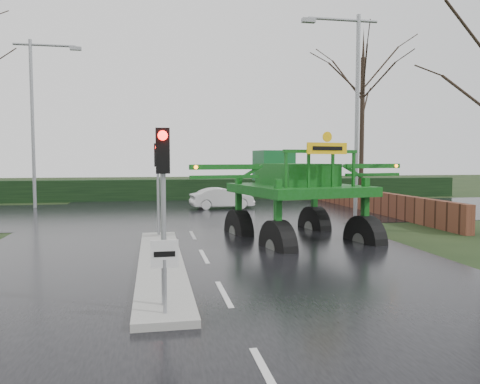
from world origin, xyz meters
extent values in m
plane|color=black|center=(0.00, 0.00, 0.00)|extent=(140.00, 140.00, 0.00)
cube|color=black|center=(0.00, 10.00, 0.00)|extent=(14.00, 80.00, 0.02)
cube|color=black|center=(0.00, 16.00, 0.01)|extent=(80.00, 12.00, 0.02)
cube|color=gray|center=(-1.30, 3.00, 0.09)|extent=(1.20, 10.00, 0.16)
cube|color=black|center=(0.00, 24.00, 0.75)|extent=(44.00, 0.90, 1.50)
cube|color=#592D1E|center=(10.50, 16.00, 0.60)|extent=(0.40, 20.00, 1.20)
cylinder|color=gray|center=(-1.30, -1.50, 0.65)|extent=(0.07, 0.07, 1.00)
cube|color=silver|center=(-1.30, -1.50, 1.25)|extent=(0.50, 0.04, 0.50)
cube|color=black|center=(-1.30, -1.52, 1.25)|extent=(0.38, 0.01, 0.10)
cylinder|color=gray|center=(-1.30, -1.00, 1.75)|extent=(0.10, 0.10, 3.50)
cube|color=black|center=(-1.30, -1.00, 3.10)|extent=(0.26, 0.22, 0.85)
sphere|color=#FF0C07|center=(-1.30, -1.13, 3.38)|extent=(0.18, 0.18, 0.18)
cylinder|color=gray|center=(-1.30, 7.50, 1.75)|extent=(0.10, 0.10, 3.50)
cube|color=black|center=(-1.30, 7.50, 3.10)|extent=(0.26, 0.22, 0.85)
sphere|color=#FF0C07|center=(-1.30, 7.37, 3.38)|extent=(0.18, 0.18, 0.18)
cylinder|color=gray|center=(6.50, 20.00, 1.75)|extent=(0.10, 0.10, 3.50)
cube|color=black|center=(6.50, 20.00, 3.10)|extent=(0.26, 0.22, 0.85)
sphere|color=#FF0C07|center=(6.50, 20.13, 3.38)|extent=(0.18, 0.18, 0.18)
cylinder|color=gray|center=(8.50, 12.00, 5.00)|extent=(0.20, 0.20, 10.00)
cylinder|color=gray|center=(7.70, 12.00, 9.70)|extent=(3.52, 0.14, 0.14)
cube|color=gray|center=(5.94, 12.00, 9.58)|extent=(0.65, 0.30, 0.20)
cylinder|color=gray|center=(-8.50, 20.00, 5.00)|extent=(0.20, 0.20, 10.00)
cylinder|color=gray|center=(-7.70, 20.00, 9.70)|extent=(3.52, 0.14, 0.14)
cube|color=gray|center=(-5.94, 20.00, 9.58)|extent=(0.65, 0.30, 0.20)
cylinder|color=black|center=(13.00, 21.00, 5.00)|extent=(0.32, 0.32, 10.00)
cone|color=black|center=(13.00, 21.00, 10.80)|extent=(0.24, 0.24, 2.50)
cylinder|color=black|center=(0.48, 6.16, 0.96)|extent=(0.90, 1.98, 1.92)
cylinder|color=#595B56|center=(0.48, 6.16, 0.96)|extent=(0.69, 0.77, 0.67)
cube|color=#0D4D0E|center=(0.48, 6.16, 2.16)|extent=(0.25, 0.25, 2.20)
cylinder|color=black|center=(3.86, 6.84, 0.96)|extent=(0.90, 1.98, 1.92)
cylinder|color=#595B56|center=(3.86, 6.84, 0.96)|extent=(0.69, 0.77, 0.67)
cube|color=#0D4D0E|center=(3.86, 6.84, 2.16)|extent=(0.25, 0.25, 2.20)
cylinder|color=black|center=(1.16, 2.77, 0.96)|extent=(0.90, 1.98, 1.92)
cylinder|color=#595B56|center=(1.16, 2.77, 0.96)|extent=(0.69, 0.77, 0.67)
cube|color=#0D4D0E|center=(1.16, 2.77, 2.16)|extent=(0.25, 0.25, 2.20)
cylinder|color=black|center=(4.55, 3.45, 0.96)|extent=(0.90, 1.98, 1.92)
cylinder|color=#595B56|center=(4.55, 3.45, 0.96)|extent=(0.69, 0.77, 0.67)
cube|color=#0D4D0E|center=(4.55, 3.45, 2.16)|extent=(0.25, 0.25, 2.20)
cube|color=#0D4D0E|center=(2.51, 4.81, 2.78)|extent=(4.86, 5.31, 0.34)
cube|color=#0D4D0E|center=(2.48, 4.99, 3.31)|extent=(2.64, 3.24, 0.86)
cube|color=#125127|center=(2.10, 6.87, 3.64)|extent=(1.64, 1.41, 1.25)
cube|color=#0D4D0E|center=(2.82, 3.30, 4.17)|extent=(2.84, 0.68, 0.12)
cube|color=#0D4D0E|center=(-0.42, 3.82, 3.64)|extent=(2.48, 0.66, 0.17)
sphere|color=orange|center=(-1.43, 3.52, 3.64)|extent=(0.13, 0.13, 0.13)
cube|color=#0D4D0E|center=(5.60, 5.03, 3.64)|extent=(2.48, 0.66, 0.17)
sphere|color=orange|center=(6.65, 5.15, 3.64)|extent=(0.13, 0.13, 0.13)
cube|color=yellow|center=(2.89, 2.93, 4.27)|extent=(1.52, 0.36, 0.38)
cube|color=black|center=(2.89, 2.93, 4.27)|extent=(1.13, 0.24, 0.13)
cylinder|color=yellow|center=(2.89, 2.93, 4.65)|extent=(0.35, 0.11, 0.35)
imported|color=silver|center=(2.55, 17.60, 0.00)|extent=(3.88, 1.78, 1.23)
camera|label=1|loc=(-1.49, -9.88, 2.94)|focal=35.00mm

